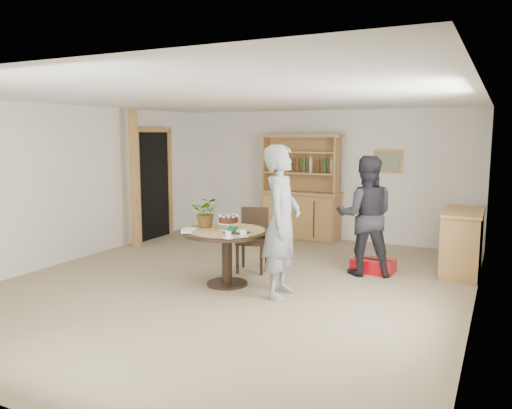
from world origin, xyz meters
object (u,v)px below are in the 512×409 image
(adult_person, at_px, (365,216))
(teen_boy, at_px, (282,222))
(dining_table, at_px, (227,241))
(dining_chair, at_px, (253,235))
(red_suitcase, at_px, (373,266))
(hutch, at_px, (301,204))
(sideboard, at_px, (463,242))

(adult_person, bearing_deg, teen_boy, 47.42)
(dining_table, relative_size, teen_boy, 0.63)
(dining_table, height_order, dining_chair, dining_chair)
(dining_chair, relative_size, red_suitcase, 1.52)
(hutch, xyz_separation_m, dining_chair, (0.21, -2.48, -0.15))
(teen_boy, height_order, adult_person, teen_boy)
(teen_boy, xyz_separation_m, red_suitcase, (0.79, 1.61, -0.86))
(teen_boy, bearing_deg, adult_person, -32.52)
(red_suitcase, bearing_deg, dining_table, -134.08)
(teen_boy, distance_m, red_suitcase, 1.99)
(dining_table, relative_size, red_suitcase, 1.93)
(dining_table, bearing_deg, dining_chair, 91.36)
(sideboard, xyz_separation_m, dining_table, (-2.81, -2.06, 0.13))
(hutch, distance_m, red_suitcase, 2.65)
(dining_chair, xyz_separation_m, red_suitcase, (1.66, 0.69, -0.43))
(sideboard, height_order, dining_table, sideboard)
(sideboard, relative_size, teen_boy, 0.66)
(teen_boy, bearing_deg, red_suitcase, -33.24)
(sideboard, distance_m, dining_chair, 3.09)
(hutch, height_order, teen_boy, hutch)
(dining_table, distance_m, adult_person, 2.07)
(teen_boy, bearing_deg, hutch, 10.32)
(dining_table, xyz_separation_m, dining_chair, (-0.02, 0.83, -0.07))
(dining_chair, height_order, teen_boy, teen_boy)
(hutch, relative_size, dining_chair, 2.16)
(dining_table, xyz_separation_m, red_suitcase, (1.64, 1.51, -0.50))
(sideboard, bearing_deg, teen_boy, -132.25)
(dining_chair, bearing_deg, dining_table, -102.97)
(sideboard, distance_m, teen_boy, 2.96)
(teen_boy, bearing_deg, dining_chair, 35.93)
(sideboard, xyz_separation_m, red_suitcase, (-1.18, -0.55, -0.37))
(dining_table, xyz_separation_m, teen_boy, (0.85, -0.10, 0.35))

